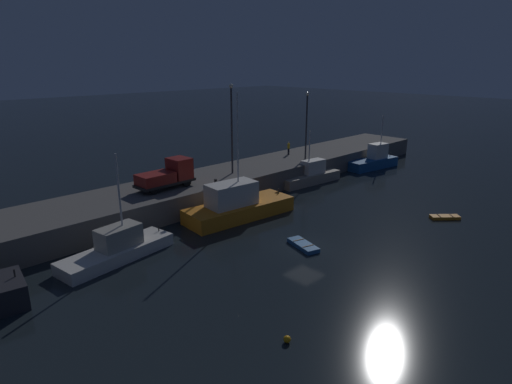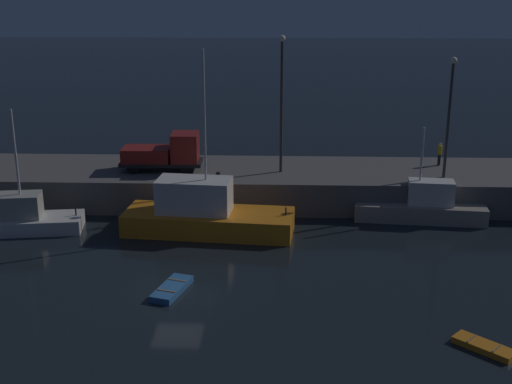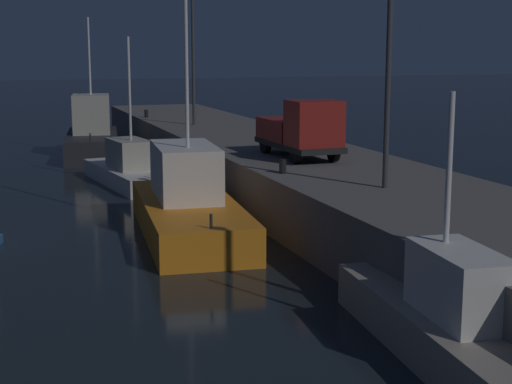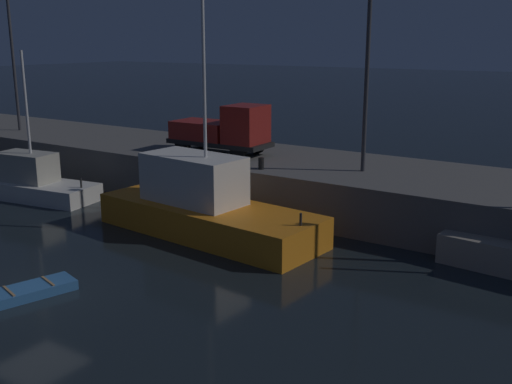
{
  "view_description": "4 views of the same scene",
  "coord_description": "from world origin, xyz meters",
  "px_view_note": "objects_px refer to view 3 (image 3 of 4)",
  "views": [
    {
      "loc": [
        -24.31,
        -19.39,
        13.91
      ],
      "look_at": [
        3.13,
        8.7,
        1.87
      ],
      "focal_mm": 30.12,
      "sensor_mm": 36.0,
      "label": 1
    },
    {
      "loc": [
        5.17,
        -30.49,
        15.03
      ],
      "look_at": [
        3.75,
        8.48,
        2.68
      ],
      "focal_mm": 46.72,
      "sensor_mm": 36.0,
      "label": 2
    },
    {
      "loc": [
        29.63,
        1.41,
        7.15
      ],
      "look_at": [
        3.39,
        10.33,
        2.05
      ],
      "focal_mm": 54.78,
      "sensor_mm": 36.0,
      "label": 3
    },
    {
      "loc": [
        16.34,
        -11.41,
        8.3
      ],
      "look_at": [
        3.49,
        8.11,
        2.37
      ],
      "focal_mm": 42.37,
      "sensor_mm": 36.0,
      "label": 4
    }
  ],
  "objects_px": {
    "bollard_west": "(146,114)",
    "fishing_trawler_red": "(92,137)",
    "utility_truck": "(301,130)",
    "bollard_central": "(283,166)",
    "lamp_post_east": "(389,33)",
    "fishing_boat_blue": "(128,169)",
    "fishing_boat_white": "(447,320)",
    "fishing_trawler_green": "(188,203)",
    "lamp_post_west": "(193,40)"
  },
  "relations": [
    {
      "from": "fishing_trawler_red",
      "to": "utility_truck",
      "type": "bearing_deg",
      "value": 18.5
    },
    {
      "from": "utility_truck",
      "to": "bollard_west",
      "type": "bearing_deg",
      "value": -173.67
    },
    {
      "from": "fishing_boat_blue",
      "to": "fishing_trawler_green",
      "type": "distance_m",
      "value": 12.02
    },
    {
      "from": "fishing_trawler_green",
      "to": "lamp_post_west",
      "type": "height_order",
      "value": "lamp_post_west"
    },
    {
      "from": "fishing_boat_blue",
      "to": "lamp_post_east",
      "type": "bearing_deg",
      "value": 20.72
    },
    {
      "from": "fishing_trawler_green",
      "to": "bollard_central",
      "type": "relative_size",
      "value": 20.22
    },
    {
      "from": "fishing_trawler_red",
      "to": "bollard_west",
      "type": "relative_size",
      "value": 19.2
    },
    {
      "from": "fishing_boat_white",
      "to": "utility_truck",
      "type": "distance_m",
      "value": 17.9
    },
    {
      "from": "lamp_post_west",
      "to": "lamp_post_east",
      "type": "distance_m",
      "value": 24.89
    },
    {
      "from": "fishing_trawler_red",
      "to": "lamp_post_east",
      "type": "bearing_deg",
      "value": 13.36
    },
    {
      "from": "fishing_trawler_green",
      "to": "bollard_west",
      "type": "bearing_deg",
      "value": 172.49
    },
    {
      "from": "fishing_trawler_red",
      "to": "fishing_boat_blue",
      "type": "distance_m",
      "value": 11.76
    },
    {
      "from": "lamp_post_east",
      "to": "fishing_trawler_green",
      "type": "bearing_deg",
      "value": -128.2
    },
    {
      "from": "fishing_trawler_green",
      "to": "lamp_post_east",
      "type": "xyz_separation_m",
      "value": [
        4.74,
        6.03,
        6.46
      ]
    },
    {
      "from": "fishing_boat_white",
      "to": "fishing_trawler_green",
      "type": "xyz_separation_m",
      "value": [
        -14.04,
        -2.77,
        0.33
      ]
    },
    {
      "from": "fishing_boat_white",
      "to": "bollard_west",
      "type": "height_order",
      "value": "fishing_boat_white"
    },
    {
      "from": "fishing_trawler_green",
      "to": "fishing_trawler_red",
      "type": "bearing_deg",
      "value": -178.21
    },
    {
      "from": "fishing_trawler_red",
      "to": "utility_truck",
      "type": "relative_size",
      "value": 1.85
    },
    {
      "from": "lamp_post_east",
      "to": "utility_truck",
      "type": "bearing_deg",
      "value": 179.58
    },
    {
      "from": "fishing_boat_blue",
      "to": "utility_truck",
      "type": "relative_size",
      "value": 1.54
    },
    {
      "from": "lamp_post_east",
      "to": "fishing_boat_blue",
      "type": "bearing_deg",
      "value": -159.28
    },
    {
      "from": "fishing_boat_blue",
      "to": "lamp_post_west",
      "type": "height_order",
      "value": "lamp_post_west"
    },
    {
      "from": "fishing_boat_blue",
      "to": "lamp_post_east",
      "type": "height_order",
      "value": "lamp_post_east"
    },
    {
      "from": "fishing_trawler_green",
      "to": "lamp_post_east",
      "type": "distance_m",
      "value": 10.03
    },
    {
      "from": "lamp_post_west",
      "to": "fishing_boat_white",
      "type": "bearing_deg",
      "value": -4.38
    },
    {
      "from": "fishing_boat_white",
      "to": "lamp_post_west",
      "type": "relative_size",
      "value": 0.92
    },
    {
      "from": "fishing_boat_white",
      "to": "bollard_central",
      "type": "distance_m",
      "value": 13.64
    },
    {
      "from": "fishing_trawler_green",
      "to": "lamp_post_east",
      "type": "relative_size",
      "value": 1.21
    },
    {
      "from": "lamp_post_west",
      "to": "bollard_west",
      "type": "height_order",
      "value": "lamp_post_west"
    },
    {
      "from": "bollard_central",
      "to": "bollard_west",
      "type": "bearing_deg",
      "value": -179.52
    },
    {
      "from": "lamp_post_east",
      "to": "bollard_central",
      "type": "distance_m",
      "value": 7.0
    },
    {
      "from": "fishing_trawler_green",
      "to": "bollard_west",
      "type": "xyz_separation_m",
      "value": [
        -26.59,
        3.5,
        1.35
      ]
    },
    {
      "from": "fishing_trawler_red",
      "to": "fishing_trawler_green",
      "type": "xyz_separation_m",
      "value": [
        23.75,
        0.74,
        -0.13
      ]
    },
    {
      "from": "lamp_post_west",
      "to": "bollard_west",
      "type": "distance_m",
      "value": 8.44
    },
    {
      "from": "bollard_west",
      "to": "fishing_trawler_red",
      "type": "bearing_deg",
      "value": -56.25
    },
    {
      "from": "bollard_central",
      "to": "lamp_post_east",
      "type": "bearing_deg",
      "value": 28.61
    },
    {
      "from": "fishing_trawler_green",
      "to": "bollard_west",
      "type": "height_order",
      "value": "fishing_trawler_green"
    },
    {
      "from": "lamp_post_east",
      "to": "fishing_trawler_red",
      "type": "bearing_deg",
      "value": -166.64
    },
    {
      "from": "fishing_trawler_red",
      "to": "lamp_post_east",
      "type": "xyz_separation_m",
      "value": [
        28.49,
        6.77,
        6.34
      ]
    },
    {
      "from": "fishing_trawler_green",
      "to": "fishing_boat_white",
      "type": "bearing_deg",
      "value": 11.15
    },
    {
      "from": "fishing_boat_blue",
      "to": "fishing_boat_white",
      "type": "xyz_separation_m",
      "value": [
        26.05,
        3.08,
        0.05
      ]
    },
    {
      "from": "fishing_boat_blue",
      "to": "bollard_west",
      "type": "relative_size",
      "value": 15.95
    },
    {
      "from": "fishing_boat_blue",
      "to": "bollard_central",
      "type": "relative_size",
      "value": 15.77
    },
    {
      "from": "lamp_post_west",
      "to": "fishing_trawler_red",
      "type": "bearing_deg",
      "value": -120.51
    },
    {
      "from": "lamp_post_east",
      "to": "bollard_central",
      "type": "xyz_separation_m",
      "value": [
        -4.2,
        -2.29,
        -5.11
      ]
    },
    {
      "from": "fishing_trawler_green",
      "to": "utility_truck",
      "type": "relative_size",
      "value": 1.97
    },
    {
      "from": "utility_truck",
      "to": "bollard_central",
      "type": "bearing_deg",
      "value": -31.24
    },
    {
      "from": "fishing_trawler_red",
      "to": "bollard_central",
      "type": "relative_size",
      "value": 18.98
    },
    {
      "from": "fishing_boat_white",
      "to": "fishing_boat_blue",
      "type": "bearing_deg",
      "value": -173.26
    },
    {
      "from": "fishing_boat_white",
      "to": "fishing_trawler_green",
      "type": "height_order",
      "value": "fishing_trawler_green"
    }
  ]
}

